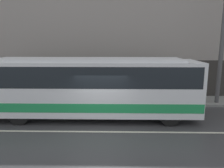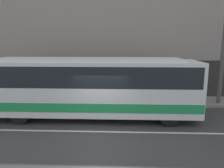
% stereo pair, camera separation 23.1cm
% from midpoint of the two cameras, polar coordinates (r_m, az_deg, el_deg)
% --- Properties ---
extents(ground_plane, '(60.00, 60.00, 0.00)m').
position_cam_midpoint_polar(ground_plane, '(10.21, -3.74, -12.36)').
color(ground_plane, '#38383A').
extents(sidewalk, '(60.00, 2.30, 0.15)m').
position_cam_midpoint_polar(sidewalk, '(15.04, -2.08, -4.31)').
color(sidewalk, gray).
rests_on(sidewalk, ground_plane).
extents(building_facade, '(60.00, 0.35, 10.99)m').
position_cam_midpoint_polar(building_facade, '(15.85, -1.94, 15.53)').
color(building_facade, gray).
rests_on(building_facade, ground_plane).
extents(lane_stripe, '(54.00, 0.14, 0.01)m').
position_cam_midpoint_polar(lane_stripe, '(10.20, -3.74, -12.34)').
color(lane_stripe, beige).
rests_on(lane_stripe, ground_plane).
extents(transit_bus, '(11.40, 2.60, 3.19)m').
position_cam_midpoint_polar(transit_bus, '(11.62, -6.72, -0.20)').
color(transit_bus, silver).
rests_on(transit_bus, ground_plane).
extents(utility_pole_near, '(0.26, 0.26, 8.58)m').
position_cam_midpoint_polar(utility_pole_near, '(15.32, 26.58, 11.35)').
color(utility_pole_near, '#4C4C4F').
rests_on(utility_pole_near, sidewalk).
extents(pedestrian_waiting, '(0.36, 0.36, 1.63)m').
position_cam_midpoint_polar(pedestrian_waiting, '(15.72, -16.00, -0.94)').
color(pedestrian_waiting, '#1E5933').
rests_on(pedestrian_waiting, sidewalk).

